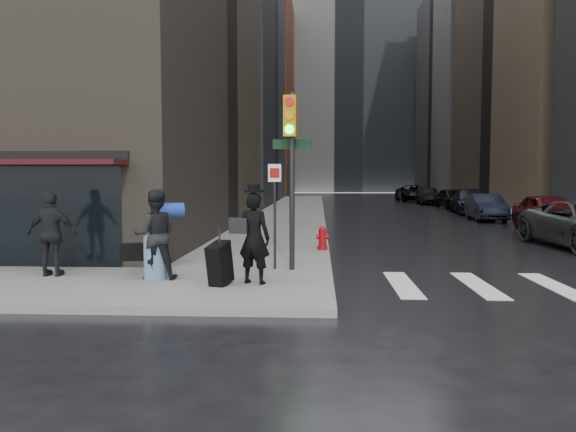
% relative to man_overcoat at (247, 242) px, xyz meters
% --- Properties ---
extents(ground, '(140.00, 140.00, 0.00)m').
position_rel_man_overcoat_xyz_m(ground, '(-0.24, -0.10, -1.01)').
color(ground, black).
rests_on(ground, ground).
extents(sidewalk_left, '(4.00, 50.00, 0.15)m').
position_rel_man_overcoat_xyz_m(sidewalk_left, '(-0.24, 26.90, -0.93)').
color(sidewalk_left, slate).
rests_on(sidewalk_left, ground).
extents(sidewalk_right, '(3.00, 50.00, 0.15)m').
position_rel_man_overcoat_xyz_m(sidewalk_right, '(13.26, 26.90, -0.93)').
color(sidewalk_right, slate).
rests_on(sidewalk_right, ground).
extents(bldg_left_mid, '(22.00, 24.00, 34.00)m').
position_rel_man_overcoat_xyz_m(bldg_left_mid, '(-13.24, 37.90, 15.99)').
color(bldg_left_mid, '#65625E').
rests_on(bldg_left_mid, ground).
extents(bldg_left_far, '(22.00, 20.00, 26.00)m').
position_rel_man_overcoat_xyz_m(bldg_left_far, '(-13.24, 61.90, 11.99)').
color(bldg_left_far, brown).
rests_on(bldg_left_far, ground).
extents(bldg_right_far, '(22.00, 20.00, 25.00)m').
position_rel_man_overcoat_xyz_m(bldg_right_far, '(25.76, 57.90, 11.49)').
color(bldg_right_far, '#65625E').
rests_on(bldg_right_far, ground).
extents(bldg_distant, '(40.00, 12.00, 32.00)m').
position_rel_man_overcoat_xyz_m(bldg_distant, '(5.76, 77.90, 14.99)').
color(bldg_distant, '#65625E').
rests_on(bldg_distant, ground).
extents(man_overcoat, '(1.30, 0.95, 2.05)m').
position_rel_man_overcoat_xyz_m(man_overcoat, '(0.00, 0.00, 0.00)').
color(man_overcoat, black).
rests_on(man_overcoat, ground).
extents(man_jeans, '(1.39, 0.94, 1.90)m').
position_rel_man_overcoat_xyz_m(man_jeans, '(-2.01, 0.42, 0.09)').
color(man_jeans, black).
rests_on(man_jeans, ground).
extents(man_greycoat, '(1.09, 0.47, 1.84)m').
position_rel_man_overcoat_xyz_m(man_greycoat, '(-4.36, 0.66, 0.06)').
color(man_greycoat, black).
rests_on(man_greycoat, ground).
extents(traffic_light, '(1.02, 0.53, 4.10)m').
position_rel_man_overcoat_xyz_m(traffic_light, '(0.77, 1.71, 1.79)').
color(traffic_light, black).
rests_on(traffic_light, ground).
extents(fire_hydrant, '(0.38, 0.31, 0.70)m').
position_rel_man_overcoat_xyz_m(fire_hydrant, '(1.56, 5.47, -0.55)').
color(fire_hydrant, maroon).
rests_on(fire_hydrant, ground).
extents(parked_car_1, '(1.94, 4.72, 1.60)m').
position_rel_man_overcoat_xyz_m(parked_car_1, '(11.22, 13.23, -0.21)').
color(parked_car_1, '#440D0F').
rests_on(parked_car_1, ground).
extents(parked_car_2, '(1.79, 4.40, 1.42)m').
position_rel_man_overcoat_xyz_m(parked_car_2, '(10.31, 19.07, -0.30)').
color(parked_car_2, black).
rests_on(parked_car_2, ground).
extents(parked_car_3, '(2.64, 5.48, 1.54)m').
position_rel_man_overcoat_xyz_m(parked_car_3, '(11.07, 24.90, -0.24)').
color(parked_car_3, black).
rests_on(parked_car_3, ground).
extents(parked_car_4, '(2.13, 4.49, 1.48)m').
position_rel_man_overcoat_xyz_m(parked_car_4, '(11.26, 30.74, -0.27)').
color(parked_car_4, black).
rests_on(parked_car_4, ground).
extents(parked_car_5, '(1.61, 4.18, 1.36)m').
position_rel_man_overcoat_xyz_m(parked_car_5, '(10.57, 36.58, -0.33)').
color(parked_car_5, black).
rests_on(parked_car_5, ground).
extents(parked_car_6, '(2.76, 5.64, 1.54)m').
position_rel_man_overcoat_xyz_m(parked_car_6, '(10.30, 42.42, -0.24)').
color(parked_car_6, black).
rests_on(parked_car_6, ground).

